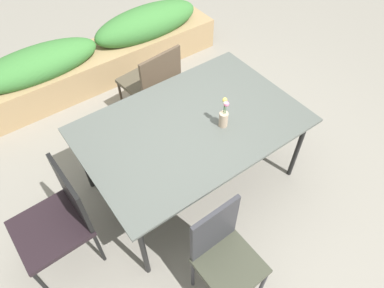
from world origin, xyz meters
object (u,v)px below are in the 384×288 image
object	(u,v)px
dining_table	(192,127)
chair_end_left	(58,218)
chair_near_left	(224,253)
flower_vase	(224,116)
planter_box	(99,55)
chair_far_side	(153,81)

from	to	relation	value
dining_table	chair_end_left	xyz separation A→B (m)	(-1.20, 0.00, -0.20)
dining_table	chair_near_left	bearing A→B (deg)	-113.86
flower_vase	planter_box	distance (m)	2.18
chair_near_left	chair_end_left	bearing A→B (deg)	-49.90
chair_end_left	flower_vase	bearing A→B (deg)	-98.45
chair_end_left	chair_far_side	world-z (taller)	chair_far_side
flower_vase	chair_near_left	bearing A→B (deg)	-128.35
chair_end_left	planter_box	size ratio (longest dim) A/B	0.30
dining_table	chair_far_side	distance (m)	0.94
chair_near_left	planter_box	xyz separation A→B (m)	(0.45, 2.86, -0.19)
chair_end_left	chair_far_side	distance (m)	1.64
dining_table	chair_near_left	distance (m)	1.02
planter_box	chair_end_left	bearing A→B (deg)	-122.68
planter_box	chair_far_side	bearing A→B (deg)	-82.98
chair_far_side	planter_box	distance (m)	1.07
chair_near_left	flower_vase	distance (m)	1.02
dining_table	planter_box	distance (m)	1.99
dining_table	chair_end_left	bearing A→B (deg)	179.87
dining_table	chair_near_left	size ratio (longest dim) A/B	1.94
dining_table	planter_box	world-z (taller)	dining_table
flower_vase	dining_table	bearing A→B (deg)	140.61
chair_near_left	chair_end_left	size ratio (longest dim) A/B	1.00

